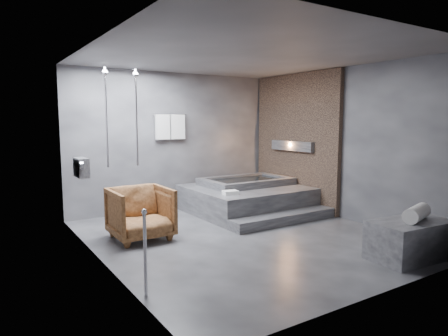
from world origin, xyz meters
TOP-DOWN VIEW (x-y plane):
  - room at (0.40, 0.24)m, footprint 5.00×5.04m
  - tub_deck at (1.05, 1.45)m, footprint 2.20×2.00m
  - tub_step at (1.05, 0.27)m, footprint 2.20×0.36m
  - concrete_bench at (1.26, -2.02)m, footprint 1.18×0.71m
  - driftwood_chair at (-1.45, 0.77)m, footprint 0.87×0.89m
  - rolled_towel at (1.31, -2.05)m, footprint 0.60×0.35m
  - deck_towel at (0.31, 0.90)m, footprint 0.29×0.24m

SIDE VIEW (x-z plane):
  - tub_step at x=1.05m, z-range 0.00..0.18m
  - tub_deck at x=1.05m, z-range 0.00..0.50m
  - concrete_bench at x=1.26m, z-range 0.00..0.51m
  - driftwood_chair at x=-1.45m, z-range 0.00..0.81m
  - deck_towel at x=0.31m, z-range 0.50..0.57m
  - rolled_towel at x=1.31m, z-range 0.51..0.71m
  - room at x=0.40m, z-range 0.32..3.14m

